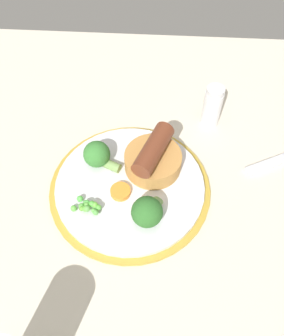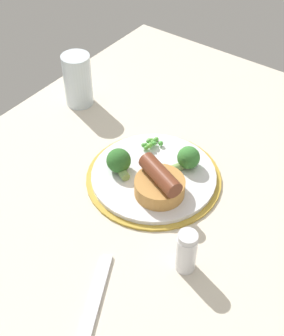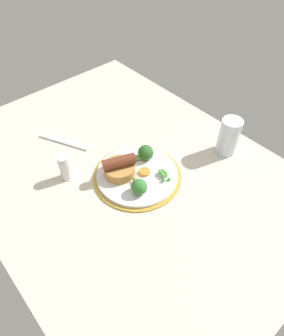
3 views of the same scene
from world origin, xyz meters
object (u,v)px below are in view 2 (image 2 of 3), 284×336
Objects in this scene: dinner_plate at (154,177)px; carrot_slice_0 at (151,164)px; broccoli_floret_near at (119,161)px; salt_shaker at (186,252)px; fork at (94,305)px; pea_pile at (151,143)px; drinking_glass at (78,80)px; broccoli_floret_far at (188,158)px; sausage_pudding at (160,184)px.

carrot_slice_0 reaches higher than dinner_plate.
salt_shaker is (-10.27, -21.44, 0.38)cm from broccoli_floret_near.
broccoli_floret_near reaches higher than fork.
drinking_glass is (4.36, 23.12, 3.59)cm from pea_pile.
carrot_slice_0 is (-4.63, -3.21, -0.59)cm from pea_pile.
salt_shaker reaches higher than broccoli_floret_near.
broccoli_floret_far is (-0.51, -8.86, 1.05)cm from pea_pile.
broccoli_floret_near is at bearing 117.71° from dinner_plate.
sausage_pudding is 8.90cm from broccoli_floret_far.
salt_shaker is (-14.67, -17.19, 2.19)cm from carrot_slice_0.
salt_shaker is (-13.36, -15.55, 3.47)cm from dinner_plate.
fork is (-33.16, -13.22, -2.13)cm from pea_pile.
pea_pile is at bearing -4.41° from fork.
dinner_plate is at bearing -128.60° from carrot_slice_0.
broccoli_floret_far is (5.42, -4.01, 2.92)cm from dinner_plate.
broccoli_floret_far is at bearing -69.92° from sausage_pudding.
broccoli_floret_far is at bearing -93.32° from pea_pile.
broccoli_floret_far reaches higher than carrot_slice_0.
broccoli_floret_near is 0.70× the size of salt_shaker.
broccoli_floret_far is at bearing -36.45° from dinner_plate.
drinking_glass is at bearing -1.51° from sausage_pudding.
broccoli_floret_near is at bearing 19.72° from sausage_pudding.
carrot_slice_0 is 0.18× the size of fork.
fork is at bearing 123.05° from sausage_pudding.
dinner_plate is 7.35cm from broccoli_floret_far.
drinking_glass is (13.39, 22.09, 2.36)cm from broccoli_floret_near.
sausage_pudding is 1.57× the size of broccoli_floret_far.
dinner_plate is at bearing -140.75° from pea_pile.
drinking_glass is at bearing 17.94° from fork.
broccoli_floret_near is 0.47× the size of drinking_glass.
pea_pile is 0.58× the size of salt_shaker.
carrot_slice_0 is 0.26× the size of drinking_glass.
pea_pile is 23.80cm from drinking_glass.
carrot_slice_0 is at bearing -105.31° from broccoli_floret_near.
drinking_glass is at bearing -2.57° from broccoli_floret_near.
salt_shaker is (-19.29, -20.41, 1.60)cm from pea_pile.
dinner_plate is 3.16× the size of salt_shaker.
dinner_plate is 1.43× the size of fork.
sausage_pudding reaches higher than broccoli_floret_near.
pea_pile is at bearing 39.25° from dinner_plate.
salt_shaker is at bearing -176.94° from broccoli_floret_near.
fork is at bearing -162.92° from dinner_plate.
drinking_glass reaches higher than dinner_plate.
broccoli_floret_far is 32.44cm from drinking_glass.
dinner_plate is 6.00cm from sausage_pudding.
drinking_glass is (4.88, 31.98, 2.54)cm from broccoli_floret_far.
drinking_glass is at bearing 79.32° from pea_pile.
dinner_plate is at bearing -110.21° from drinking_glass.
sausage_pudding is 34.62cm from drinking_glass.
carrot_slice_0 is at bearing 150.54° from broccoli_floret_far.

